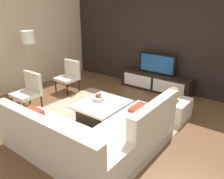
{
  "coord_description": "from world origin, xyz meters",
  "views": [
    {
      "loc": [
        2.78,
        -3.34,
        2.42
      ],
      "look_at": [
        -0.18,
        0.56,
        0.54
      ],
      "focal_mm": 36.92,
      "sensor_mm": 36.0,
      "label": 1
    }
  ],
  "objects_px": {
    "sectional_couch": "(93,136)",
    "accent_chair_far": "(69,74)",
    "accent_chair_near": "(29,89)",
    "floor_lamp": "(28,41)",
    "television": "(157,64)",
    "ottoman": "(172,108)",
    "fruit_bowl": "(99,98)",
    "decorative_ball": "(173,93)",
    "media_console": "(156,82)",
    "coffee_table": "(102,111)"
  },
  "relations": [
    {
      "from": "media_console",
      "to": "coffee_table",
      "type": "relative_size",
      "value": 1.94
    },
    {
      "from": "media_console",
      "to": "accent_chair_near",
      "type": "bearing_deg",
      "value": -122.25
    },
    {
      "from": "fruit_bowl",
      "to": "decorative_ball",
      "type": "xyz_separation_m",
      "value": [
        1.32,
        0.97,
        0.11
      ]
    },
    {
      "from": "television",
      "to": "accent_chair_near",
      "type": "height_order",
      "value": "television"
    },
    {
      "from": "television",
      "to": "fruit_bowl",
      "type": "bearing_deg",
      "value": -97.28
    },
    {
      "from": "ottoman",
      "to": "accent_chair_far",
      "type": "distance_m",
      "value": 3.01
    },
    {
      "from": "fruit_bowl",
      "to": "sectional_couch",
      "type": "bearing_deg",
      "value": -54.1
    },
    {
      "from": "coffee_table",
      "to": "accent_chair_near",
      "type": "distance_m",
      "value": 1.85
    },
    {
      "from": "accent_chair_near",
      "to": "fruit_bowl",
      "type": "relative_size",
      "value": 3.11
    },
    {
      "from": "media_console",
      "to": "coffee_table",
      "type": "xyz_separation_m",
      "value": [
        -0.1,
        -2.3,
        -0.05
      ]
    },
    {
      "from": "accent_chair_near",
      "to": "floor_lamp",
      "type": "xyz_separation_m",
      "value": [
        -0.76,
        0.63,
        0.96
      ]
    },
    {
      "from": "sectional_couch",
      "to": "accent_chair_far",
      "type": "relative_size",
      "value": 2.67
    },
    {
      "from": "coffee_table",
      "to": "ottoman",
      "type": "distance_m",
      "value": 1.56
    },
    {
      "from": "ottoman",
      "to": "decorative_ball",
      "type": "relative_size",
      "value": 2.47
    },
    {
      "from": "sectional_couch",
      "to": "floor_lamp",
      "type": "xyz_separation_m",
      "value": [
        -3.08,
        1.0,
        1.16
      ]
    },
    {
      "from": "fruit_bowl",
      "to": "decorative_ball",
      "type": "height_order",
      "value": "decorative_ball"
    },
    {
      "from": "media_console",
      "to": "sectional_couch",
      "type": "xyz_separation_m",
      "value": [
        0.5,
        -3.27,
        0.05
      ]
    },
    {
      "from": "coffee_table",
      "to": "ottoman",
      "type": "height_order",
      "value": "ottoman"
    },
    {
      "from": "media_console",
      "to": "accent_chair_far",
      "type": "relative_size",
      "value": 2.4
    },
    {
      "from": "floor_lamp",
      "to": "television",
      "type": "bearing_deg",
      "value": 41.3
    },
    {
      "from": "ottoman",
      "to": "fruit_bowl",
      "type": "relative_size",
      "value": 2.5
    },
    {
      "from": "fruit_bowl",
      "to": "accent_chair_far",
      "type": "height_order",
      "value": "accent_chair_far"
    },
    {
      "from": "accent_chair_far",
      "to": "coffee_table",
      "type": "bearing_deg",
      "value": -29.38
    },
    {
      "from": "floor_lamp",
      "to": "accent_chair_far",
      "type": "xyz_separation_m",
      "value": [
        0.64,
        0.75,
        -0.96
      ]
    },
    {
      "from": "decorative_ball",
      "to": "accent_chair_near",
      "type": "bearing_deg",
      "value": -149.84
    },
    {
      "from": "sectional_couch",
      "to": "accent_chair_near",
      "type": "relative_size",
      "value": 2.67
    },
    {
      "from": "television",
      "to": "ottoman",
      "type": "relative_size",
      "value": 1.55
    },
    {
      "from": "accent_chair_near",
      "to": "television",
      "type": "bearing_deg",
      "value": 66.3
    },
    {
      "from": "media_console",
      "to": "accent_chair_near",
      "type": "xyz_separation_m",
      "value": [
        -1.83,
        -2.9,
        0.24
      ]
    },
    {
      "from": "media_console",
      "to": "accent_chair_far",
      "type": "distance_m",
      "value": 2.47
    },
    {
      "from": "floor_lamp",
      "to": "ottoman",
      "type": "height_order",
      "value": "floor_lamp"
    },
    {
      "from": "sectional_couch",
      "to": "accent_chair_far",
      "type": "height_order",
      "value": "accent_chair_far"
    },
    {
      "from": "media_console",
      "to": "accent_chair_far",
      "type": "xyz_separation_m",
      "value": [
        -1.94,
        -1.51,
        0.24
      ]
    },
    {
      "from": "television",
      "to": "media_console",
      "type": "bearing_deg",
      "value": -90.0
    },
    {
      "from": "coffee_table",
      "to": "fruit_bowl",
      "type": "bearing_deg",
      "value": 150.63
    },
    {
      "from": "media_console",
      "to": "floor_lamp",
      "type": "relative_size",
      "value": 1.22
    },
    {
      "from": "accent_chair_far",
      "to": "decorative_ball",
      "type": "xyz_separation_m",
      "value": [
        2.98,
        0.28,
        0.05
      ]
    },
    {
      "from": "television",
      "to": "ottoman",
      "type": "height_order",
      "value": "television"
    },
    {
      "from": "decorative_ball",
      "to": "ottoman",
      "type": "bearing_deg",
      "value": 0.0
    },
    {
      "from": "sectional_couch",
      "to": "accent_chair_far",
      "type": "xyz_separation_m",
      "value": [
        -2.44,
        1.76,
        0.19
      ]
    },
    {
      "from": "fruit_bowl",
      "to": "accent_chair_near",
      "type": "bearing_deg",
      "value": -155.64
    },
    {
      "from": "accent_chair_near",
      "to": "ottoman",
      "type": "height_order",
      "value": "accent_chair_near"
    },
    {
      "from": "media_console",
      "to": "decorative_ball",
      "type": "height_order",
      "value": "decorative_ball"
    },
    {
      "from": "accent_chair_far",
      "to": "decorative_ball",
      "type": "relative_size",
      "value": 3.07
    },
    {
      "from": "fruit_bowl",
      "to": "coffee_table",
      "type": "bearing_deg",
      "value": -29.37
    },
    {
      "from": "television",
      "to": "sectional_couch",
      "type": "bearing_deg",
      "value": -81.35
    },
    {
      "from": "ottoman",
      "to": "accent_chair_far",
      "type": "xyz_separation_m",
      "value": [
        -2.98,
        -0.28,
        0.29
      ]
    },
    {
      "from": "accent_chair_near",
      "to": "fruit_bowl",
      "type": "xyz_separation_m",
      "value": [
        1.55,
        0.7,
        -0.06
      ]
    },
    {
      "from": "television",
      "to": "fruit_bowl",
      "type": "xyz_separation_m",
      "value": [
        -0.28,
        -2.2,
        -0.35
      ]
    },
    {
      "from": "television",
      "to": "accent_chair_far",
      "type": "height_order",
      "value": "television"
    }
  ]
}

